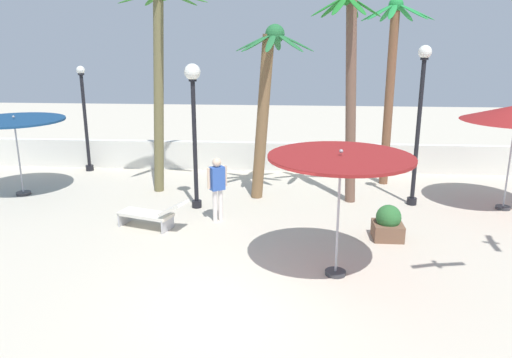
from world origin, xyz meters
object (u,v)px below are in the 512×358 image
(palm_tree_2, at_px, (160,69))
(lamp_post_1, at_px, (194,111))
(patio_umbrella_1, at_px, (341,162))
(guest_1, at_px, (217,183))
(patio_umbrella_2, at_px, (14,123))
(planter, at_px, (388,224))
(palm_tree_0, at_px, (391,72))
(palm_tree_1, at_px, (266,93))
(lamp_post_2, at_px, (85,116))
(lounge_chair_0, at_px, (153,213))
(lamp_post_0, at_px, (420,111))
(palm_tree_3, at_px, (350,78))

(palm_tree_2, relative_size, lamp_post_1, 1.54)
(patio_umbrella_1, height_order, guest_1, patio_umbrella_1)
(patio_umbrella_2, height_order, planter, patio_umbrella_2)
(palm_tree_0, bearing_deg, patio_umbrella_1, -107.16)
(palm_tree_1, xyz_separation_m, planter, (3.12, -3.04, -2.78))
(patio_umbrella_1, xyz_separation_m, lamp_post_2, (-8.35, 7.79, -0.39))
(patio_umbrella_1, xyz_separation_m, lounge_chair_0, (-4.43, 2.27, -1.99))
(lamp_post_0, bearing_deg, palm_tree_1, 175.21)
(patio_umbrella_1, bearing_deg, guest_1, 134.32)
(palm_tree_0, xyz_separation_m, palm_tree_2, (-7.05, -1.38, 0.15))
(patio_umbrella_2, xyz_separation_m, lounge_chair_0, (4.82, -2.52, -1.85))
(lamp_post_0, xyz_separation_m, guest_1, (-5.45, -1.76, -1.69))
(palm_tree_0, bearing_deg, patio_umbrella_2, -169.55)
(palm_tree_0, distance_m, palm_tree_1, 4.28)
(patio_umbrella_1, bearing_deg, palm_tree_2, 131.88)
(patio_umbrella_2, bearing_deg, palm_tree_3, 0.51)
(palm_tree_3, bearing_deg, palm_tree_0, 53.21)
(palm_tree_2, bearing_deg, palm_tree_3, -6.44)
(patio_umbrella_2, bearing_deg, guest_1, -16.09)
(palm_tree_3, distance_m, planter, 4.37)
(palm_tree_1, height_order, planter, palm_tree_1)
(patio_umbrella_1, relative_size, palm_tree_1, 0.56)
(lamp_post_1, height_order, lounge_chair_0, lamp_post_1)
(palm_tree_2, relative_size, guest_1, 3.62)
(palm_tree_3, distance_m, guest_1, 4.75)
(palm_tree_2, xyz_separation_m, lounge_chair_0, (0.50, -3.23, -3.40))
(lamp_post_0, bearing_deg, patio_umbrella_2, 179.63)
(palm_tree_3, distance_m, lamp_post_0, 2.15)
(patio_umbrella_1, height_order, palm_tree_1, palm_tree_1)
(palm_tree_0, bearing_deg, palm_tree_3, -126.79)
(patio_umbrella_2, bearing_deg, lounge_chair_0, -27.56)
(lamp_post_2, xyz_separation_m, lounge_chair_0, (3.92, -5.53, -1.60))
(guest_1, bearing_deg, patio_umbrella_2, 163.91)
(patio_umbrella_2, distance_m, lamp_post_0, 11.84)
(patio_umbrella_1, height_order, palm_tree_2, palm_tree_2)
(lamp_post_0, distance_m, lamp_post_1, 6.26)
(lounge_chair_0, bearing_deg, palm_tree_1, 45.95)
(lamp_post_1, distance_m, lamp_post_2, 6.11)
(lamp_post_0, xyz_separation_m, lamp_post_1, (-6.22, -0.73, 0.03))
(palm_tree_0, height_order, lamp_post_1, palm_tree_0)
(palm_tree_3, relative_size, lamp_post_1, 1.48)
(palm_tree_3, height_order, guest_1, palm_tree_3)
(palm_tree_3, bearing_deg, guest_1, -151.13)
(patio_umbrella_1, distance_m, lamp_post_1, 5.41)
(patio_umbrella_2, relative_size, planter, 3.44)
(palm_tree_2, xyz_separation_m, lamp_post_1, (1.29, -1.52, -1.03))
(planter, bearing_deg, palm_tree_2, 151.28)
(patio_umbrella_1, bearing_deg, patio_umbrella_2, 152.66)
(lamp_post_0, relative_size, planter, 5.31)
(palm_tree_2, bearing_deg, lamp_post_2, 146.16)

